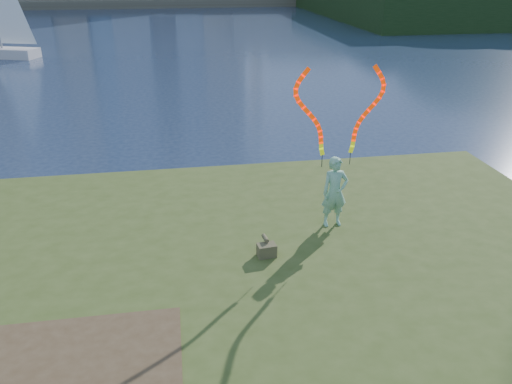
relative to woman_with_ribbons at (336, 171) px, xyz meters
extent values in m
plane|color=#1B2843|center=(-3.15, -1.00, -2.20)|extent=(320.00, 320.00, 0.00)
cube|color=#3A4A1A|center=(-3.15, -3.50, -2.05)|extent=(20.00, 18.00, 0.30)
cube|color=#3A4A1A|center=(-3.15, -3.20, -1.80)|extent=(17.00, 15.00, 0.30)
cube|color=#3A4A1A|center=(-3.15, -3.00, -1.55)|extent=(14.00, 12.00, 0.30)
cube|color=#47331E|center=(-5.35, -4.20, -1.39)|extent=(3.20, 3.00, 0.02)
imported|color=#237948|center=(0.00, -0.03, -0.53)|extent=(0.66, 0.45, 1.73)
cylinder|color=black|center=(-0.33, 0.06, 0.25)|extent=(0.02, 0.02, 0.30)
cylinder|color=black|center=(0.36, 0.11, 0.25)|extent=(0.02, 0.02, 0.30)
cube|color=#443F27|center=(-1.85, -1.18, -1.25)|extent=(0.43, 0.31, 0.28)
cylinder|color=#443F27|center=(-1.85, -0.99, -1.06)|extent=(0.13, 0.27, 0.09)
cube|color=beige|center=(-16.27, 31.08, -1.88)|extent=(5.61, 3.44, 0.75)
camera|label=1|loc=(-3.57, -10.28, 4.41)|focal=35.00mm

